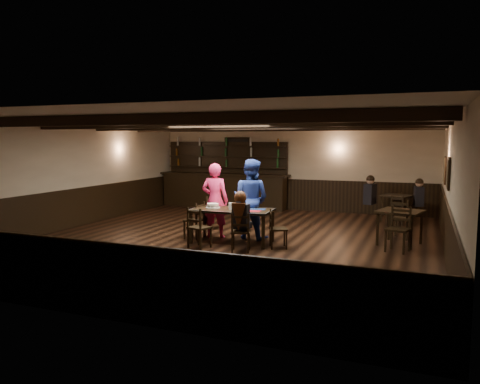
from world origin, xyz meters
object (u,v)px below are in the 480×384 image
at_px(cake, 213,206).
at_px(man_blue, 251,199).
at_px(dining_table, 232,212).
at_px(chair_near_right, 240,229).
at_px(woman_pink, 215,200).
at_px(chair_near_left, 197,225).
at_px(bar_counter, 224,186).

bearing_deg(cake, man_blue, 38.68).
xyz_separation_m(dining_table, chair_near_right, (0.50, -0.76, -0.21)).
bearing_deg(chair_near_right, woman_pink, 133.48).
distance_m(dining_table, woman_pink, 0.74).
relative_size(dining_table, chair_near_left, 2.09).
distance_m(dining_table, chair_near_left, 0.94).
bearing_deg(dining_table, bar_counter, 115.39).
distance_m(chair_near_right, cake, 1.29).
bearing_deg(chair_near_right, bar_counter, 116.50).
xyz_separation_m(woman_pink, bar_counter, (-1.77, 4.60, -0.14)).
height_order(dining_table, woman_pink, woman_pink).
height_order(dining_table, cake, cake).
bearing_deg(dining_table, cake, 177.94).
bearing_deg(woman_pink, dining_table, 139.80).
xyz_separation_m(dining_table, cake, (-0.48, 0.02, 0.11)).
bearing_deg(cake, woman_pink, 107.49).
bearing_deg(chair_near_left, bar_counter, 108.22).
height_order(man_blue, bar_counter, bar_counter).
distance_m(chair_near_left, cake, 0.86).
relative_size(dining_table, bar_counter, 0.40).
distance_m(man_blue, cake, 0.90).
xyz_separation_m(dining_table, woman_pink, (-0.60, 0.40, 0.18)).
height_order(dining_table, man_blue, man_blue).
xyz_separation_m(dining_table, bar_counter, (-2.37, 5.00, 0.04)).
bearing_deg(cake, bar_counter, 110.81).
bearing_deg(cake, chair_near_right, -38.38).
relative_size(dining_table, man_blue, 0.99).
bearing_deg(chair_near_left, cake, 90.90).
bearing_deg(chair_near_left, woman_pink, 96.39).
bearing_deg(man_blue, cake, 47.14).
bearing_deg(chair_near_right, chair_near_left, -177.81).
relative_size(chair_near_left, woman_pink, 0.50).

